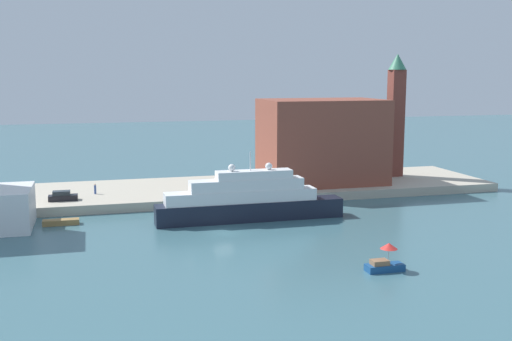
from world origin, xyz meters
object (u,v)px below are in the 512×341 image
(large_yacht, at_px, (248,201))
(bell_tower, at_px, (396,111))
(harbor_building, at_px, (322,141))
(person_figure, at_px, (95,189))
(mooring_bollard, at_px, (248,193))
(parked_car, at_px, (63,196))
(small_motorboat, at_px, (385,261))
(work_barge, at_px, (61,222))

(large_yacht, xyz_separation_m, bell_tower, (35.59, 22.70, 11.22))
(bell_tower, bearing_deg, harbor_building, -169.32)
(person_figure, relative_size, mooring_bollard, 2.87)
(large_yacht, xyz_separation_m, mooring_bollard, (2.94, 11.43, -1.19))
(parked_car, xyz_separation_m, person_figure, (5.05, 4.21, 0.13))
(small_motorboat, bearing_deg, mooring_bollard, 98.53)
(large_yacht, xyz_separation_m, person_figure, (-21.59, 18.88, -0.69))
(bell_tower, distance_m, parked_car, 63.89)
(parked_car, height_order, person_figure, person_figure)
(parked_car, distance_m, person_figure, 6.58)
(harbor_building, height_order, parked_car, harbor_building)
(bell_tower, bearing_deg, person_figure, -176.18)
(small_motorboat, xyz_separation_m, work_barge, (-35.22, 31.07, -0.70))
(work_barge, height_order, person_figure, person_figure)
(person_figure, bearing_deg, harbor_building, 1.00)
(harbor_building, height_order, mooring_bollard, harbor_building)
(small_motorboat, bearing_deg, large_yacht, 107.97)
(small_motorboat, relative_size, person_figure, 2.45)
(small_motorboat, distance_m, mooring_bollard, 38.55)
(harbor_building, xyz_separation_m, person_figure, (-40.70, -0.71, -6.86))
(parked_car, bearing_deg, bell_tower, 7.35)
(work_barge, distance_m, bell_tower, 66.25)
(large_yacht, xyz_separation_m, harbor_building, (19.11, 19.60, 6.17))
(large_yacht, distance_m, person_figure, 28.69)
(large_yacht, distance_m, small_motorboat, 28.13)
(harbor_building, relative_size, bell_tower, 0.91)
(person_figure, distance_m, mooring_bollard, 25.64)
(large_yacht, relative_size, harbor_building, 1.29)
(mooring_bollard, bearing_deg, parked_car, 173.74)
(work_barge, bearing_deg, harbor_building, 18.42)
(small_motorboat, bearing_deg, harbor_building, 77.27)
(work_barge, xyz_separation_m, harbor_building, (45.68, 15.21, 8.77))
(work_barge, relative_size, bell_tower, 0.21)
(person_figure, bearing_deg, parked_car, -140.18)
(harbor_building, distance_m, mooring_bollard, 19.56)
(work_barge, bearing_deg, person_figure, 71.06)
(person_figure, height_order, mooring_bollard, person_figure)
(bell_tower, height_order, mooring_bollard, bell_tower)
(person_figure, bearing_deg, bell_tower, 3.82)
(small_motorboat, height_order, work_barge, small_motorboat)
(harbor_building, xyz_separation_m, bell_tower, (16.47, 3.11, 5.05))
(work_barge, xyz_separation_m, mooring_bollard, (29.50, 7.05, 1.41))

